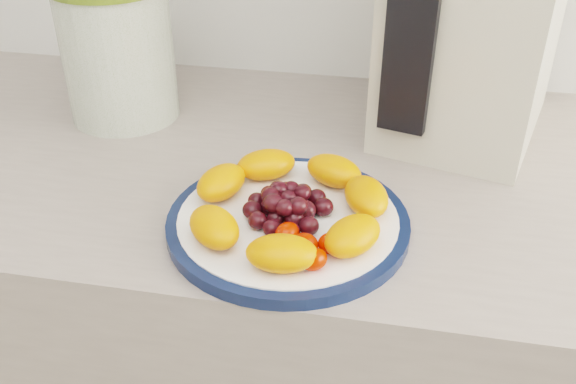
# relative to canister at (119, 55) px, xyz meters

# --- Properties ---
(counter) EXTENTS (3.50, 0.60, 0.90)m
(counter) POSITION_rel_canister_xyz_m (0.31, -0.09, -0.55)
(counter) COLOR gray
(counter) RESTS_ON floor
(plate_rim) EXTENTS (0.28, 0.28, 0.01)m
(plate_rim) POSITION_rel_canister_xyz_m (0.30, -0.25, -0.09)
(plate_rim) COLOR #0F1C3E
(plate_rim) RESTS_ON counter
(plate_face) EXTENTS (0.25, 0.25, 0.02)m
(plate_face) POSITION_rel_canister_xyz_m (0.30, -0.25, -0.09)
(plate_face) COLOR white
(plate_face) RESTS_ON counter
(canister) EXTENTS (0.17, 0.17, 0.19)m
(canister) POSITION_rel_canister_xyz_m (0.00, 0.00, 0.00)
(canister) COLOR #3B5812
(canister) RESTS_ON counter
(appliance_body) EXTENTS (0.27, 0.33, 0.36)m
(appliance_body) POSITION_rel_canister_xyz_m (0.51, 0.06, 0.08)
(appliance_body) COLOR beige
(appliance_body) RESTS_ON counter
(appliance_panel) EXTENTS (0.06, 0.04, 0.27)m
(appliance_panel) POSITION_rel_canister_xyz_m (0.42, -0.07, 0.09)
(appliance_panel) COLOR black
(appliance_panel) RESTS_ON appliance_body
(fruit_plate) EXTENTS (0.24, 0.24, 0.04)m
(fruit_plate) POSITION_rel_canister_xyz_m (0.31, -0.25, -0.06)
(fruit_plate) COLOR orange
(fruit_plate) RESTS_ON plate_face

